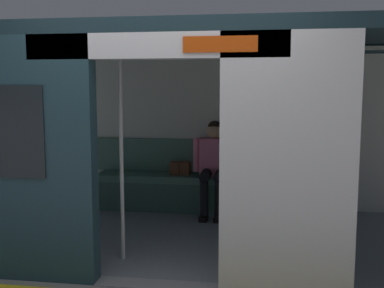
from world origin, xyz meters
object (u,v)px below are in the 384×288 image
bench_seat (197,184)px  book (240,176)px  train_car (176,104)px  person_seated (214,161)px  grab_pole_door (121,154)px  handbag (180,168)px

bench_seat → book: bearing=-178.1°
train_car → bench_seat: size_ratio=2.36×
person_seated → grab_pole_door: 1.90m
train_car → bench_seat: (-0.07, -1.07, -1.10)m
bench_seat → grab_pole_door: 1.97m
train_car → person_seated: train_car is taller
bench_seat → book: size_ratio=12.30×
handbag → person_seated: bearing=165.8°
train_car → grab_pole_door: train_car is taller
bench_seat → handbag: 0.31m
bench_seat → person_seated: bearing=167.3°
train_car → grab_pole_door: bearing=61.9°
handbag → train_car: bearing=98.3°
grab_pole_door → person_seated: bearing=-111.5°
train_car → person_seated: 1.31m
person_seated → handbag: person_seated is taller
bench_seat → grab_pole_door: (0.46, 1.80, 0.65)m
bench_seat → book: (-0.56, -0.02, 0.13)m
person_seated → grab_pole_door: bearing=68.5°
book → grab_pole_door: 2.15m
handbag → book: handbag is taller
train_car → bench_seat: 1.54m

